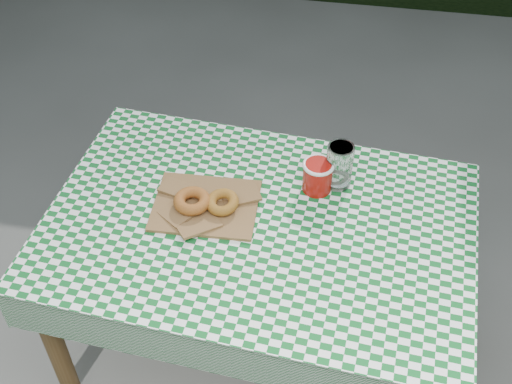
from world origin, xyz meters
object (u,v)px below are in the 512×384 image
paper_bag (206,205)px  table (258,302)px  coffee_mug (318,176)px  drinking_glass (339,165)px

paper_bag → table: bearing=-13.3°
coffee_mug → paper_bag: bearing=-172.5°
table → drinking_glass: 0.54m
paper_bag → drinking_glass: (0.37, 0.17, 0.06)m
table → drinking_glass: bearing=48.8°
table → drinking_glass: size_ratio=8.32×
paper_bag → coffee_mug: size_ratio=1.72×
coffee_mug → table: bearing=-146.6°
coffee_mug → drinking_glass: 0.07m
paper_bag → coffee_mug: 0.34m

